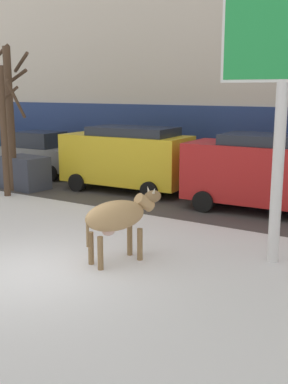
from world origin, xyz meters
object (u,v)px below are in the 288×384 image
object	(u,v)px
car_yellow_van	(127,157)
pedestrian_by_cars	(259,165)
bare_tree_far_back	(10,113)
car_red_van	(264,171)
pedestrian_near_billboard	(165,157)
dumpster	(25,173)
billboard	(285,52)
car_grey_hatchback	(42,154)
bare_tree_left_lot	(4,127)
cow_tan	(118,216)

from	to	relation	value
car_yellow_van	pedestrian_by_cars	world-z (taller)	car_yellow_van
bare_tree_far_back	car_red_van	bearing A→B (deg)	11.66
pedestrian_near_billboard	dumpster	world-z (taller)	pedestrian_near_billboard
car_yellow_van	bare_tree_far_back	size ratio (longest dim) A/B	0.90
pedestrian_by_cars	dumpster	bearing A→B (deg)	-147.32
billboard	pedestrian_by_cars	bearing A→B (deg)	111.22
bare_tree_far_back	dumpster	xyz separation A→B (m)	(0.14, 0.41, -2.20)
car_grey_hatchback	pedestrian_near_billboard	xyz separation A→B (m)	(4.71, 2.28, -0.05)
car_red_van	pedestrian_by_cars	xyz separation A→B (m)	(-1.25, 3.29, -0.36)
car_red_van	dumpster	size ratio (longest dim) A/B	2.76
car_grey_hatchback	bare_tree_far_back	size ratio (longest dim) A/B	0.69
pedestrian_by_cars	bare_tree_far_back	distance (m)	9.21
bare_tree_far_back	dumpster	size ratio (longest dim) A/B	3.05
billboard	car_red_van	xyz separation A→B (m)	(-1.60, 4.06, -3.07)
car_yellow_van	bare_tree_left_lot	xyz separation A→B (m)	(-3.02, -2.86, 1.12)
cow_tan	bare_tree_far_back	distance (m)	8.71
car_red_van	bare_tree_left_lot	size ratio (longest dim) A/B	1.07
car_grey_hatchback	dumpster	bearing A→B (deg)	-59.42
car_yellow_van	pedestrian_near_billboard	world-z (taller)	car_yellow_van
bare_tree_left_lot	bare_tree_far_back	distance (m)	1.05
car_grey_hatchback	car_yellow_van	distance (m)	4.90
cow_tan	billboard	xyz separation A→B (m)	(2.78, 1.77, 3.32)
cow_tan	billboard	world-z (taller)	billboard
car_red_van	bare_tree_far_back	bearing A→B (deg)	-168.34
pedestrian_by_cars	bare_tree_far_back	bearing A→B (deg)	-145.64
billboard	car_yellow_van	distance (m)	8.58
billboard	cow_tan	bearing A→B (deg)	-147.56
billboard	car_yellow_van	bearing A→B (deg)	147.21
pedestrian_near_billboard	bare_tree_far_back	xyz separation A→B (m)	(-3.43, -5.08, 1.92)
pedestrian_by_cars	bare_tree_far_back	size ratio (longest dim) A/B	0.33
car_red_van	car_yellow_van	bearing A→B (deg)	176.90
billboard	pedestrian_by_cars	world-z (taller)	billboard
pedestrian_by_cars	billboard	bearing A→B (deg)	-68.78
billboard	bare_tree_far_back	size ratio (longest dim) A/B	1.07
car_yellow_van	car_grey_hatchback	bearing A→B (deg)	171.35
car_grey_hatchback	dumpster	distance (m)	2.81
pedestrian_near_billboard	bare_tree_left_lot	distance (m)	6.72
car_red_van	bare_tree_left_lot	xyz separation A→B (m)	(-8.16, -2.58, 1.12)
billboard	car_grey_hatchback	world-z (taller)	billboard
billboard	bare_tree_left_lot	distance (m)	10.06
car_yellow_van	car_red_van	world-z (taller)	same
cow_tan	billboard	distance (m)	4.68
dumpster	bare_tree_left_lot	bearing A→B (deg)	-71.97
car_yellow_van	pedestrian_near_billboard	xyz separation A→B (m)	(-0.13, 3.01, -0.36)
pedestrian_by_cars	bare_tree_left_lot	distance (m)	9.18
car_red_van	pedestrian_by_cars	bearing A→B (deg)	110.87
car_red_van	pedestrian_near_billboard	world-z (taller)	car_red_van
car_yellow_van	pedestrian_by_cars	bearing A→B (deg)	37.83
cow_tan	car_red_van	size ratio (longest dim) A/B	0.41
bare_tree_left_lot	car_red_van	bearing A→B (deg)	17.58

